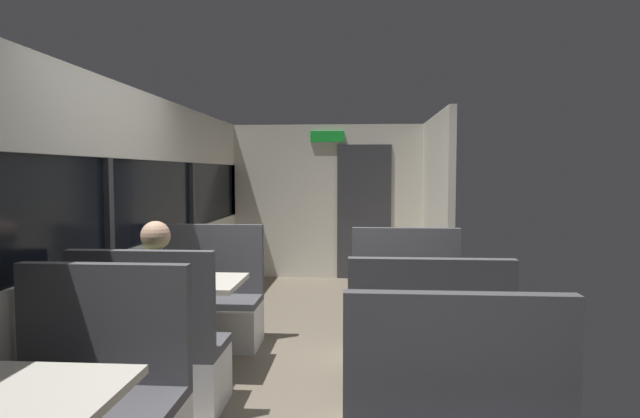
% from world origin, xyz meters
% --- Properties ---
extents(ground_plane, '(3.30, 9.20, 0.02)m').
position_xyz_m(ground_plane, '(0.00, 0.00, -0.01)').
color(ground_plane, '#665B4C').
extents(carriage_window_panel_left, '(0.09, 8.48, 2.30)m').
position_xyz_m(carriage_window_panel_left, '(-1.45, 0.00, 1.11)').
color(carriage_window_panel_left, beige).
rests_on(carriage_window_panel_left, ground_plane).
extents(carriage_end_bulkhead, '(2.90, 0.11, 2.30)m').
position_xyz_m(carriage_end_bulkhead, '(0.06, 4.19, 1.14)').
color(carriage_end_bulkhead, beige).
rests_on(carriage_end_bulkhead, ground_plane).
extents(carriage_aisle_panel_right, '(0.08, 2.40, 2.30)m').
position_xyz_m(carriage_aisle_panel_right, '(1.45, 3.00, 1.15)').
color(carriage_aisle_panel_right, beige).
rests_on(carriage_aisle_panel_right, ground_plane).
extents(dining_table_near_window, '(0.90, 0.70, 0.74)m').
position_xyz_m(dining_table_near_window, '(-0.89, -2.09, 0.64)').
color(dining_table_near_window, '#9E9EA3').
rests_on(dining_table_near_window, ground_plane).
extents(bench_near_window_facing_entry, '(0.95, 0.50, 1.10)m').
position_xyz_m(bench_near_window_facing_entry, '(-0.89, -1.39, 0.33)').
color(bench_near_window_facing_entry, silver).
rests_on(bench_near_window_facing_entry, ground_plane).
extents(dining_table_mid_window, '(0.90, 0.70, 0.74)m').
position_xyz_m(dining_table_mid_window, '(-0.89, 0.15, 0.64)').
color(dining_table_mid_window, '#9E9EA3').
rests_on(dining_table_mid_window, ground_plane).
extents(bench_mid_window_facing_end, '(0.95, 0.50, 1.10)m').
position_xyz_m(bench_mid_window_facing_end, '(-0.89, -0.55, 0.33)').
color(bench_mid_window_facing_end, silver).
rests_on(bench_mid_window_facing_end, ground_plane).
extents(bench_mid_window_facing_entry, '(0.95, 0.50, 1.10)m').
position_xyz_m(bench_mid_window_facing_entry, '(-0.89, 0.85, 0.33)').
color(bench_mid_window_facing_entry, silver).
rests_on(bench_mid_window_facing_entry, ground_plane).
extents(dining_table_rear_aisle, '(0.90, 0.70, 0.74)m').
position_xyz_m(dining_table_rear_aisle, '(0.89, -0.05, 0.64)').
color(dining_table_rear_aisle, '#9E9EA3').
rests_on(dining_table_rear_aisle, ground_plane).
extents(bench_rear_aisle_facing_end, '(0.95, 0.50, 1.10)m').
position_xyz_m(bench_rear_aisle_facing_end, '(0.89, -0.75, 0.33)').
color(bench_rear_aisle_facing_end, silver).
rests_on(bench_rear_aisle_facing_end, ground_plane).
extents(bench_rear_aisle_facing_entry, '(0.95, 0.50, 1.10)m').
position_xyz_m(bench_rear_aisle_facing_entry, '(0.89, 0.65, 0.33)').
color(bench_rear_aisle_facing_entry, silver).
rests_on(bench_rear_aisle_facing_entry, ground_plane).
extents(seated_passenger, '(0.47, 0.55, 1.26)m').
position_xyz_m(seated_passenger, '(-0.89, -0.48, 0.54)').
color(seated_passenger, '#26262D').
rests_on(seated_passenger, ground_plane).
extents(coffee_cup_primary, '(0.07, 0.07, 0.09)m').
position_xyz_m(coffee_cup_primary, '(0.69, -0.11, 0.79)').
color(coffee_cup_primary, '#26598C').
rests_on(coffee_cup_primary, dining_table_rear_aisle).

